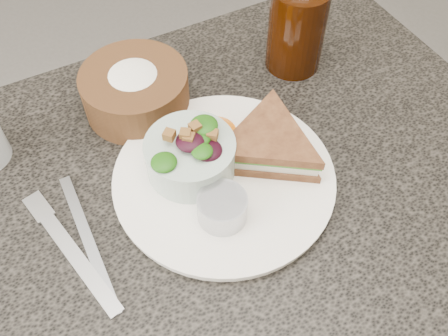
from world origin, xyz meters
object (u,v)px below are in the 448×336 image
dinner_plate (224,178)px  salad_bowl (190,152)px  bread_basket (135,85)px  dressing_ramekin (222,208)px  dining_table (206,304)px  cola_glass (297,25)px  sandwich (268,145)px

dinner_plate → salad_bowl: salad_bowl is taller
salad_bowl → bread_basket: (-0.02, 0.16, -0.00)m
dinner_plate → dressing_ramekin: bearing=-119.8°
dining_table → bread_basket: bread_basket is taller
cola_glass → dressing_ramekin: bearing=-138.5°
cola_glass → dining_table: bearing=-146.2°
dining_table → bread_basket: size_ratio=6.14×
dressing_ramekin → bread_basket: 0.25m
dining_table → dinner_plate: (0.05, 0.01, 0.38)m
sandwich → salad_bowl: 0.11m
dinner_plate → salad_bowl: (-0.03, 0.03, 0.04)m
sandwich → dinner_plate: bearing=-143.2°
bread_basket → dinner_plate: bearing=-74.7°
salad_bowl → bread_basket: bread_basket is taller
dining_table → bread_basket: 0.47m
dinner_plate → dressing_ramekin: 0.07m
dressing_ramekin → dining_table: bearing=107.5°
dining_table → dinner_plate: 0.38m
sandwich → bread_basket: 0.22m
sandwich → bread_basket: (-0.12, 0.19, 0.01)m
dining_table → dinner_plate: bearing=15.0°
sandwich → cola_glass: (0.15, 0.16, 0.04)m
dressing_ramekin → cola_glass: (0.25, 0.22, 0.04)m
dining_table → dressing_ramekin: bearing=-72.5°
salad_bowl → cola_glass: size_ratio=0.80×
salad_bowl → cola_glass: bearing=27.5°
dining_table → dinner_plate: dinner_plate is taller
sandwich → dressing_ramekin: 0.12m
dinner_plate → dressing_ramekin: dressing_ramekin is taller
dressing_ramekin → bread_basket: size_ratio=0.40×
dinner_plate → salad_bowl: bearing=136.1°
sandwich → dining_table: bearing=-138.2°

